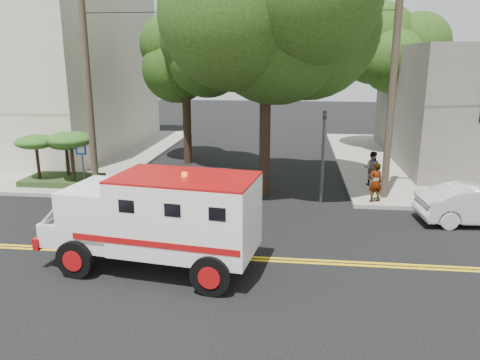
# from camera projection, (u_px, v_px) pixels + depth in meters

# --- Properties ---
(ground) EXTENTS (100.00, 100.00, 0.00)m
(ground) POSITION_uv_depth(u_px,v_px,m) (196.00, 256.00, 13.46)
(ground) COLOR black
(ground) RESTS_ON ground
(sidewalk_nw) EXTENTS (17.00, 17.00, 0.15)m
(sidewalk_nw) POSITION_uv_depth(u_px,v_px,m) (22.00, 152.00, 27.95)
(sidewalk_nw) COLOR gray
(sidewalk_nw) RESTS_ON ground
(utility_pole_left) EXTENTS (0.28, 0.28, 9.00)m
(utility_pole_left) POSITION_uv_depth(u_px,v_px,m) (88.00, 84.00, 18.72)
(utility_pole_left) COLOR #382D23
(utility_pole_left) RESTS_ON ground
(utility_pole_right) EXTENTS (0.28, 0.28, 9.00)m
(utility_pole_right) POSITION_uv_depth(u_px,v_px,m) (393.00, 86.00, 17.54)
(utility_pole_right) COLOR #382D23
(utility_pole_right) RESTS_ON ground
(tree_main) EXTENTS (6.08, 5.70, 9.85)m
(tree_main) POSITION_uv_depth(u_px,v_px,m) (278.00, 11.00, 17.36)
(tree_main) COLOR black
(tree_main) RESTS_ON ground
(tree_left) EXTENTS (4.48, 4.20, 7.70)m
(tree_left) POSITION_uv_depth(u_px,v_px,m) (190.00, 53.00, 23.62)
(tree_left) COLOR black
(tree_left) RESTS_ON ground
(tree_right) EXTENTS (4.80, 4.50, 8.20)m
(tree_right) POSITION_uv_depth(u_px,v_px,m) (409.00, 47.00, 26.03)
(tree_right) COLOR black
(tree_right) RESTS_ON ground
(traffic_signal) EXTENTS (0.15, 0.18, 3.60)m
(traffic_signal) POSITION_uv_depth(u_px,v_px,m) (323.00, 147.00, 17.83)
(traffic_signal) COLOR #3F3F42
(traffic_signal) RESTS_ON ground
(accessibility_sign) EXTENTS (0.45, 0.10, 2.02)m
(accessibility_sign) POSITION_uv_depth(u_px,v_px,m) (82.00, 159.00, 19.75)
(accessibility_sign) COLOR #3F3F42
(accessibility_sign) RESTS_ON ground
(palm_planter) EXTENTS (3.52, 2.63, 2.36)m
(palm_planter) POSITION_uv_depth(u_px,v_px,m) (59.00, 150.00, 20.25)
(palm_planter) COLOR #1E3314
(palm_planter) RESTS_ON sidewalk_nw
(armored_truck) EXTENTS (6.00, 2.98, 2.63)m
(armored_truck) POSITION_uv_depth(u_px,v_px,m) (159.00, 216.00, 12.30)
(armored_truck) COLOR white
(armored_truck) RESTS_ON ground
(parked_sedan) EXTENTS (4.22, 1.79, 1.35)m
(parked_sedan) POSITION_uv_depth(u_px,v_px,m) (480.00, 205.00, 15.89)
(parked_sedan) COLOR silver
(parked_sedan) RESTS_ON ground
(pedestrian_a) EXTENTS (0.65, 0.54, 1.53)m
(pedestrian_a) POSITION_uv_depth(u_px,v_px,m) (375.00, 182.00, 17.84)
(pedestrian_a) COLOR gray
(pedestrian_a) RESTS_ON sidewalk_ne
(pedestrian_b) EXTENTS (0.87, 0.78, 1.49)m
(pedestrian_b) POSITION_uv_depth(u_px,v_px,m) (372.00, 168.00, 20.19)
(pedestrian_b) COLOR gray
(pedestrian_b) RESTS_ON sidewalk_ne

